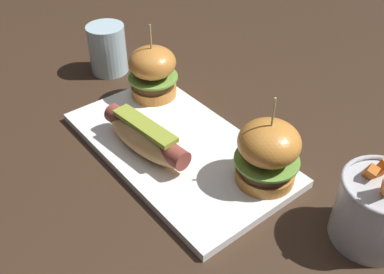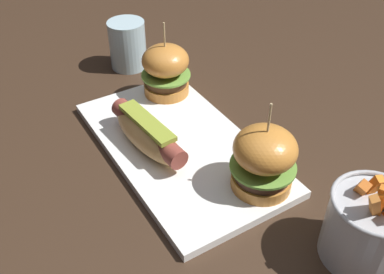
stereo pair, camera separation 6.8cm
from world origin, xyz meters
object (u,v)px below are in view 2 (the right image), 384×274
(slider_right, at_px, (264,159))
(fries_bucket, at_px, (368,227))
(hot_dog, at_px, (148,133))
(water_glass, at_px, (128,45))
(platter_main, at_px, (180,147))
(slider_left, at_px, (166,70))

(slider_right, height_order, fries_bucket, slider_right)
(fries_bucket, bearing_deg, hot_dog, -156.36)
(hot_dog, bearing_deg, water_glass, 160.98)
(platter_main, distance_m, water_glass, 0.31)
(platter_main, xyz_separation_m, slider_right, (0.15, 0.05, 0.06))
(hot_dog, height_order, slider_left, slider_left)
(platter_main, relative_size, slider_right, 2.70)
(slider_left, relative_size, water_glass, 1.41)
(hot_dog, bearing_deg, slider_right, 31.26)
(hot_dog, distance_m, water_glass, 0.30)
(platter_main, distance_m, hot_dog, 0.06)
(hot_dog, height_order, slider_right, slider_right)
(slider_right, bearing_deg, fries_bucket, 14.41)
(slider_left, distance_m, fries_bucket, 0.45)
(slider_left, relative_size, slider_right, 0.98)
(hot_dog, xyz_separation_m, slider_right, (0.17, 0.10, 0.02))
(platter_main, relative_size, fries_bucket, 2.88)
(platter_main, xyz_separation_m, slider_left, (-0.15, 0.06, 0.06))
(platter_main, relative_size, water_glass, 3.88)
(hot_dog, xyz_separation_m, fries_bucket, (0.32, 0.14, 0.01))
(slider_left, height_order, water_glass, slider_left)
(hot_dog, height_order, water_glass, water_glass)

